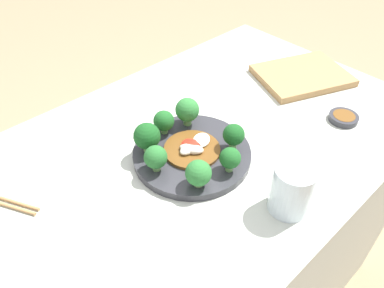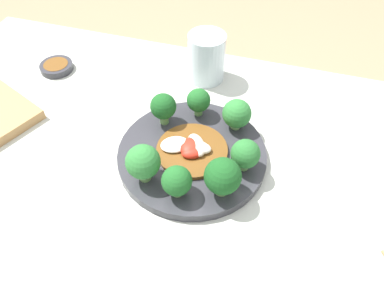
{
  "view_description": "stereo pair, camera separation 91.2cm",
  "coord_description": "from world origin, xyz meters",
  "px_view_note": "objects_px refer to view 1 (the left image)",
  "views": [
    {
      "loc": [
        -0.46,
        -0.47,
        1.36
      ],
      "look_at": [
        -0.05,
        -0.02,
        0.81
      ],
      "focal_mm": 35.0,
      "sensor_mm": 36.0,
      "label": 1
    },
    {
      "loc": [
        -0.17,
        0.39,
        1.29
      ],
      "look_at": [
        -0.05,
        -0.02,
        0.81
      ],
      "focal_mm": 35.0,
      "sensor_mm": 36.0,
      "label": 2
    }
  ],
  "objects_px": {
    "sauce_dish": "(344,118)",
    "broccoli_southeast": "(234,135)",
    "broccoli_southwest": "(198,173)",
    "broccoli_northwest": "(147,136)",
    "stirfry_center": "(192,148)",
    "broccoli_south": "(230,158)",
    "cutting_board": "(301,75)",
    "drinking_glass": "(292,189)",
    "plate": "(192,154)",
    "broccoli_west": "(156,157)",
    "broccoli_northeast": "(187,110)",
    "broccoli_north": "(164,121)"
  },
  "relations": [
    {
      "from": "broccoli_south",
      "to": "sauce_dish",
      "type": "distance_m",
      "value": 0.36
    },
    {
      "from": "broccoli_west",
      "to": "cutting_board",
      "type": "xyz_separation_m",
      "value": [
        0.55,
        0.02,
        -0.04
      ]
    },
    {
      "from": "broccoli_west",
      "to": "broccoli_northeast",
      "type": "xyz_separation_m",
      "value": [
        0.15,
        0.07,
        0.01
      ]
    },
    {
      "from": "broccoli_southeast",
      "to": "drinking_glass",
      "type": "xyz_separation_m",
      "value": [
        -0.03,
        -0.18,
        -0.0
      ]
    },
    {
      "from": "plate",
      "to": "broccoli_northeast",
      "type": "bearing_deg",
      "value": 53.5
    },
    {
      "from": "broccoli_south",
      "to": "broccoli_north",
      "type": "bearing_deg",
      "value": 95.92
    },
    {
      "from": "sauce_dish",
      "to": "plate",
      "type": "bearing_deg",
      "value": 156.24
    },
    {
      "from": "sauce_dish",
      "to": "cutting_board",
      "type": "bearing_deg",
      "value": 64.54
    },
    {
      "from": "broccoli_west",
      "to": "plate",
      "type": "bearing_deg",
      "value": -5.35
    },
    {
      "from": "broccoli_west",
      "to": "drinking_glass",
      "type": "distance_m",
      "value": 0.28
    },
    {
      "from": "broccoli_southwest",
      "to": "broccoli_southeast",
      "type": "relative_size",
      "value": 0.94
    },
    {
      "from": "broccoli_southwest",
      "to": "broccoli_southeast",
      "type": "height_order",
      "value": "broccoli_southeast"
    },
    {
      "from": "broccoli_southwest",
      "to": "broccoli_south",
      "type": "distance_m",
      "value": 0.08
    },
    {
      "from": "broccoli_west",
      "to": "broccoli_southwest",
      "type": "relative_size",
      "value": 0.99
    },
    {
      "from": "broccoli_southeast",
      "to": "stirfry_center",
      "type": "distance_m",
      "value": 0.1
    },
    {
      "from": "broccoli_southeast",
      "to": "broccoli_northwest",
      "type": "xyz_separation_m",
      "value": [
        -0.14,
        0.12,
        0.0
      ]
    },
    {
      "from": "drinking_glass",
      "to": "cutting_board",
      "type": "relative_size",
      "value": 0.34
    },
    {
      "from": "plate",
      "to": "broccoli_southeast",
      "type": "bearing_deg",
      "value": -38.02
    },
    {
      "from": "plate",
      "to": "broccoli_south",
      "type": "bearing_deg",
      "value": -80.37
    },
    {
      "from": "broccoli_southwest",
      "to": "broccoli_northwest",
      "type": "xyz_separation_m",
      "value": [
        -0.01,
        0.15,
        0.01
      ]
    },
    {
      "from": "broccoli_south",
      "to": "sauce_dish",
      "type": "height_order",
      "value": "broccoli_south"
    },
    {
      "from": "broccoli_northwest",
      "to": "plate",
      "type": "bearing_deg",
      "value": -44.27
    },
    {
      "from": "broccoli_northwest",
      "to": "sauce_dish",
      "type": "xyz_separation_m",
      "value": [
        0.44,
        -0.23,
        -0.05
      ]
    },
    {
      "from": "broccoli_southwest",
      "to": "drinking_glass",
      "type": "relative_size",
      "value": 0.58
    },
    {
      "from": "broccoli_southwest",
      "to": "sauce_dish",
      "type": "distance_m",
      "value": 0.44
    },
    {
      "from": "sauce_dish",
      "to": "broccoli_southeast",
      "type": "bearing_deg",
      "value": 160.31
    },
    {
      "from": "stirfry_center",
      "to": "cutting_board",
      "type": "distance_m",
      "value": 0.46
    },
    {
      "from": "broccoli_south",
      "to": "broccoli_northeast",
      "type": "distance_m",
      "value": 0.18
    },
    {
      "from": "broccoli_southwest",
      "to": "broccoli_northeast",
      "type": "distance_m",
      "value": 0.2
    },
    {
      "from": "plate",
      "to": "broccoli_southwest",
      "type": "bearing_deg",
      "value": -125.92
    },
    {
      "from": "broccoli_southeast",
      "to": "broccoli_north",
      "type": "distance_m",
      "value": 0.17
    },
    {
      "from": "broccoli_northeast",
      "to": "stirfry_center",
      "type": "height_order",
      "value": "broccoli_northeast"
    },
    {
      "from": "stirfry_center",
      "to": "cutting_board",
      "type": "xyz_separation_m",
      "value": [
        0.46,
        0.03,
        -0.02
      ]
    },
    {
      "from": "broccoli_west",
      "to": "drinking_glass",
      "type": "relative_size",
      "value": 0.57
    },
    {
      "from": "broccoli_west",
      "to": "broccoli_southeast",
      "type": "height_order",
      "value": "broccoli_southeast"
    },
    {
      "from": "broccoli_south",
      "to": "cutting_board",
      "type": "relative_size",
      "value": 0.19
    },
    {
      "from": "sauce_dish",
      "to": "broccoli_northeast",
      "type": "bearing_deg",
      "value": 142.36
    },
    {
      "from": "broccoli_west",
      "to": "sauce_dish",
      "type": "bearing_deg",
      "value": -20.3
    },
    {
      "from": "broccoli_northwest",
      "to": "broccoli_north",
      "type": "distance_m",
      "value": 0.07
    },
    {
      "from": "cutting_board",
      "to": "drinking_glass",
      "type": "bearing_deg",
      "value": -148.25
    },
    {
      "from": "broccoli_west",
      "to": "drinking_glass",
      "type": "height_order",
      "value": "drinking_glass"
    },
    {
      "from": "broccoli_southeast",
      "to": "broccoli_south",
      "type": "xyz_separation_m",
      "value": [
        -0.06,
        -0.04,
        -0.01
      ]
    },
    {
      "from": "plate",
      "to": "broccoli_southwest",
      "type": "distance_m",
      "value": 0.11
    },
    {
      "from": "broccoli_west",
      "to": "stirfry_center",
      "type": "bearing_deg",
      "value": -5.12
    },
    {
      "from": "drinking_glass",
      "to": "plate",
      "type": "bearing_deg",
      "value": 99.39
    },
    {
      "from": "broccoli_northwest",
      "to": "stirfry_center",
      "type": "xyz_separation_m",
      "value": [
        0.07,
        -0.07,
        -0.03
      ]
    },
    {
      "from": "broccoli_west",
      "to": "broccoli_southeast",
      "type": "distance_m",
      "value": 0.18
    },
    {
      "from": "broccoli_west",
      "to": "broccoli_southwest",
      "type": "bearing_deg",
      "value": -69.6
    },
    {
      "from": "sauce_dish",
      "to": "cutting_board",
      "type": "xyz_separation_m",
      "value": [
        0.09,
        0.19,
        0.0
      ]
    },
    {
      "from": "sauce_dish",
      "to": "broccoli_south",
      "type": "bearing_deg",
      "value": 169.45
    }
  ]
}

